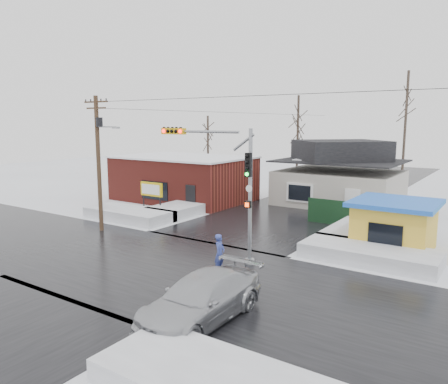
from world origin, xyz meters
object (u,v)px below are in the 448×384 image
Objects in this scene: marquee_sign at (151,190)px; traffic_signal at (224,176)px; utility_pole at (99,156)px; kiosk at (394,225)px; pedestrian at (220,254)px; car at (201,299)px.

traffic_signal is at bearing -29.72° from marquee_sign.
utility_pole is 1.96× the size of kiosk.
pedestrian is at bearing -11.92° from utility_pole.
utility_pole is at bearing -159.56° from kiosk.
utility_pole is at bearing 66.78° from pedestrian.
traffic_signal is 1.19× the size of car.
marquee_sign reaches higher than car.
pedestrian is at bearing -124.30° from kiosk.
kiosk reaches higher than car.
car is at bearing -41.37° from marquee_sign.
pedestrian is at bearing -34.01° from marquee_sign.
kiosk is at bearing 20.44° from utility_pole.
kiosk is at bearing 44.84° from traffic_signal.
kiosk is at bearing 75.49° from car.
utility_pole reaches higher than car.
marquee_sign is 0.55× the size of kiosk.
marquee_sign is 0.43× the size of car.
utility_pole is (-10.36, 0.53, 0.57)m from traffic_signal.
kiosk reaches higher than pedestrian.
car is at bearing -105.05° from kiosk.
traffic_signal is 10.39m from utility_pole.
kiosk is (18.50, 0.50, -0.46)m from marquee_sign.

